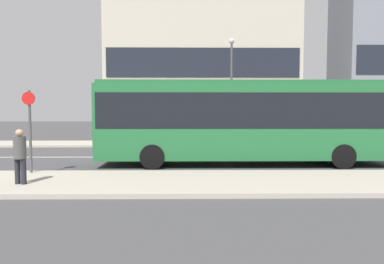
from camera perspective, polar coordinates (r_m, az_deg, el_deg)
ground_plane at (r=16.73m, az=-4.54°, el=-4.18°), size 120.00×120.00×0.00m
sidewalk_near at (r=10.57m, az=-6.78°, el=-8.31°), size 44.00×3.50×0.13m
sidewalk_far at (r=22.92m, az=-3.51°, el=-1.94°), size 44.00×3.50×0.13m
lane_centerline at (r=16.73m, az=-4.54°, el=-4.16°), size 41.80×0.16×0.01m
apartment_block_left_tower at (r=29.62m, az=1.67°, el=20.16°), size 15.22×4.68×21.49m
city_bus at (r=14.41m, az=8.52°, el=2.44°), size 11.92×2.58×3.43m
parked_car_0 at (r=22.77m, az=27.67°, el=-0.87°), size 4.32×1.73×1.41m
pedestrian_near_stop at (r=10.97m, az=-26.75°, el=-3.18°), size 0.35×0.34×1.58m
bus_stop_sign at (r=12.82m, az=-25.42°, el=1.07°), size 0.44×0.12×2.80m
street_lamp at (r=22.31m, az=6.59°, el=8.68°), size 0.36×0.36×6.75m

